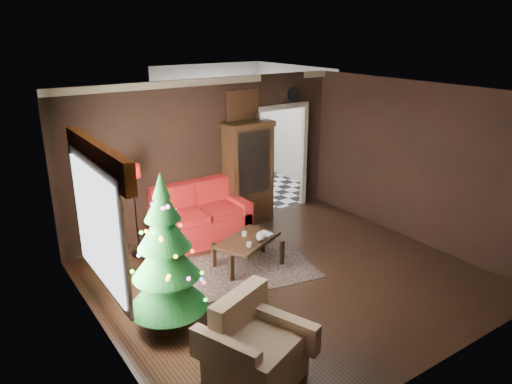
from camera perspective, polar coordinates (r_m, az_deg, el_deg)
floor at (r=7.50m, az=3.94°, el=-10.21°), size 5.50×5.50×0.00m
ceiling at (r=6.61m, az=4.50°, el=11.51°), size 5.50×5.50×0.00m
wall_back at (r=8.93m, az=-5.81°, el=4.28°), size 5.50×0.00×5.50m
wall_front at (r=5.36m, az=21.15°, el=-7.26°), size 5.50×0.00×5.50m
wall_left at (r=5.74m, az=-17.96°, el=-5.09°), size 0.00×5.50×5.50m
wall_right at (r=8.84m, az=18.36°, el=3.24°), size 0.00×5.50×5.50m
doorway at (r=9.91m, az=2.91°, el=3.74°), size 1.10×0.10×2.10m
left_window at (r=5.91m, az=-18.21°, el=-3.89°), size 0.05×1.60×1.40m
valance at (r=5.68m, az=-18.28°, el=3.92°), size 0.12×2.10×0.35m
kitchen_floor at (r=11.40m, az=-1.73°, el=0.29°), size 3.00×3.00×0.00m
kitchen_window at (r=12.20m, az=-5.54°, el=9.69°), size 0.70×0.06×0.70m
rug at (r=7.77m, az=-0.76°, el=-9.01°), size 2.23×1.82×0.01m
loveseat at (r=8.65m, az=-6.50°, el=-2.51°), size 1.70×0.90×1.00m
curio_cabinet at (r=9.23m, az=-0.95°, el=1.96°), size 0.90×0.45×1.90m
floor_lamp at (r=8.03m, az=-14.02°, el=-2.19°), size 0.29×0.29×1.55m
christmas_tree at (r=6.01m, az=-10.68°, el=-7.04°), size 1.08×1.08×1.91m
armchair at (r=5.37m, az=-0.04°, el=-17.51°), size 1.16×1.16×0.91m
coffee_table at (r=7.75m, az=-0.95°, el=-7.10°), size 1.19×0.98×0.46m
teapot at (r=7.55m, az=0.52°, el=-5.26°), size 0.20×0.20×0.15m
cup_a at (r=7.75m, az=-1.38°, el=-4.95°), size 0.10×0.10×0.07m
cup_b at (r=7.38m, az=-0.82°, el=-6.23°), size 0.09×0.09×0.07m
book at (r=7.73m, az=0.72°, el=-4.42°), size 0.16×0.05×0.22m
wall_clock at (r=9.76m, az=4.41°, el=11.44°), size 0.32×0.32×0.06m
painting at (r=9.09m, az=-1.65°, el=10.11°), size 0.62×0.05×0.52m
kitchen_counter at (r=12.25m, az=-4.79°, el=3.77°), size 1.80×0.60×0.90m
kitchen_table at (r=10.89m, az=-2.23°, el=1.45°), size 0.70×0.70×0.75m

